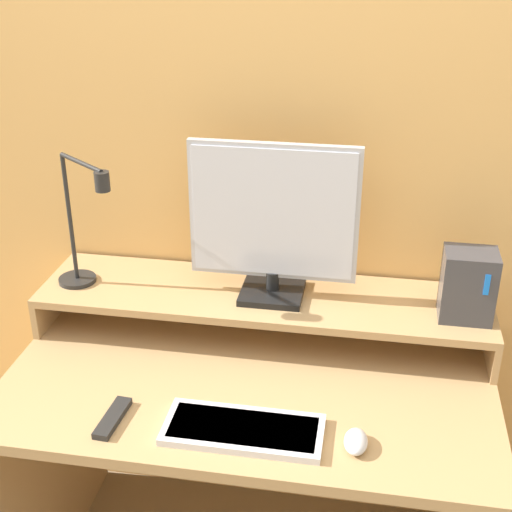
% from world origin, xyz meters
% --- Properties ---
extents(wall_back, '(6.00, 0.05, 2.50)m').
position_xyz_m(wall_back, '(0.00, 0.77, 1.25)').
color(wall_back, '#E5AD60').
rests_on(wall_back, ground_plane).
extents(desk, '(1.26, 0.74, 0.77)m').
position_xyz_m(desk, '(0.00, 0.37, 0.55)').
color(desk, tan).
rests_on(desk, ground_plane).
extents(monitor_shelf, '(1.26, 0.31, 0.12)m').
position_xyz_m(monitor_shelf, '(0.00, 0.58, 0.87)').
color(monitor_shelf, tan).
rests_on(monitor_shelf, desk).
extents(monitor, '(0.45, 0.17, 0.43)m').
position_xyz_m(monitor, '(0.03, 0.58, 1.11)').
color(monitor, black).
rests_on(monitor, monitor_shelf).
extents(desk_lamp, '(0.23, 0.19, 0.39)m').
position_xyz_m(desk_lamp, '(-0.49, 0.53, 1.06)').
color(desk_lamp, black).
rests_on(desk_lamp, monitor_shelf).
extents(router_dock, '(0.13, 0.11, 0.19)m').
position_xyz_m(router_dock, '(0.54, 0.55, 0.99)').
color(router_dock, '#3D3D42').
rests_on(router_dock, monitor_shelf).
extents(keyboard, '(0.37, 0.16, 0.02)m').
position_xyz_m(keyboard, '(0.03, 0.14, 0.78)').
color(keyboard, silver).
rests_on(keyboard, desk).
extents(mouse, '(0.05, 0.09, 0.03)m').
position_xyz_m(mouse, '(0.28, 0.13, 0.78)').
color(mouse, silver).
rests_on(mouse, desk).
extents(remote_control, '(0.05, 0.15, 0.02)m').
position_xyz_m(remote_control, '(-0.28, 0.13, 0.78)').
color(remote_control, black).
rests_on(remote_control, desk).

